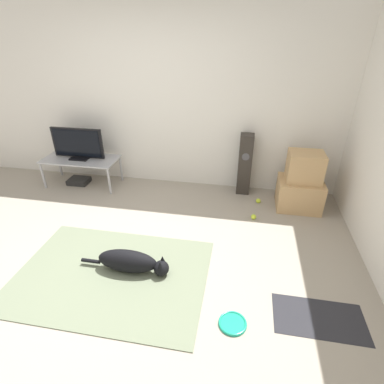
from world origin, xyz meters
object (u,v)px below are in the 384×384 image
Objects in this scene: cardboard_box_upper at (305,167)px; tennis_ball_by_boxes at (254,217)px; frisbee at (233,323)px; tv_stand at (81,161)px; dog at (131,262)px; tennis_ball_near_speaker at (258,201)px; floor_speaker at (245,164)px; tv at (78,144)px; cardboard_box_lower at (299,194)px; game_console at (79,181)px.

cardboard_box_upper is 6.62× the size of tennis_ball_by_boxes.
tennis_ball_by_boxes is at bearing 84.03° from frisbee.
dog is at bearing -50.44° from tv_stand.
tennis_ball_by_boxes is at bearing -98.80° from tennis_ball_near_speaker.
floor_speaker is at bearing 128.11° from tennis_ball_near_speaker.
dog is 3.91× the size of frisbee.
tennis_ball_near_speaker is (0.23, -0.29, -0.41)m from floor_speaker.
dog is at bearing -50.49° from tv.
tv is at bearing 129.51° from dog.
floor_speaker is 1.14× the size of tv.
tv is 2.76m from tennis_ball_near_speaker.
tennis_ball_by_boxes is 1.00× the size of tennis_ball_near_speaker.
cardboard_box_upper is at bearing 69.46° from frisbee.
dog reaches higher than frisbee.
dog is 1.63× the size of cardboard_box_lower.
tv is at bearing -3.84° from game_console.
frisbee is 3.34m from game_console.
tennis_ball_near_speaker is at bearing -2.34° from game_console.
cardboard_box_upper is 0.77m from tennis_ball_near_speaker.
frisbee is 2.26m from cardboard_box_upper.
cardboard_box_upper is at bearing -1.92° from tv.
tv_stand is (-1.41, 1.70, 0.26)m from dog.
tv is (-2.46, -0.19, 0.21)m from floor_speaker.
dog is 2.05m from tennis_ball_near_speaker.
floor_speaker is at bearing 89.87° from frisbee.
cardboard_box_lower is 3.22m from tv_stand.
dog is at bearing -138.59° from cardboard_box_lower.
game_console is at bearing 176.16° from tv.
tv reaches higher than cardboard_box_lower.
tv reaches higher than dog.
tennis_ball_by_boxes is (2.62, -0.52, -0.35)m from tv_stand.
dog is 14.10× the size of tennis_ball_by_boxes.
cardboard_box_upper is at bearing -0.04° from tennis_ball_near_speaker.
tv is (-3.21, 0.12, 0.46)m from cardboard_box_lower.
cardboard_box_upper is 3.37m from game_console.
cardboard_box_lower is 8.67× the size of tennis_ball_near_speaker.
cardboard_box_upper reaches higher than frisbee.
tv reaches higher than tennis_ball_near_speaker.
cardboard_box_lower is 0.51× the size of tv_stand.
tv_stand reaches higher than frisbee.
game_console reaches higher than tennis_ball_by_boxes.
tv_stand is at bearing 177.77° from tennis_ball_near_speaker.
dog is 2.29m from game_console.
cardboard_box_upper is 1.42× the size of game_console.
cardboard_box_lower is 3.32m from game_console.
game_console is at bearing 139.87° from frisbee.
cardboard_box_lower is at bearing -0.92° from tennis_ball_near_speaker.
tennis_ball_near_speaker is (1.28, 1.60, -0.09)m from dog.
dog is 2.46m from cardboard_box_upper.
floor_speaker reaches higher than dog.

